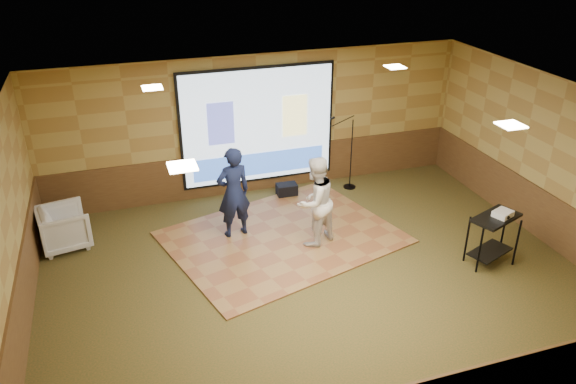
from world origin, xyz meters
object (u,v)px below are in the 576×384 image
object	(u,v)px
player_left	(234,193)
av_table	(494,231)
banquet_chair	(64,227)
projector	(503,214)
projector_screen	(258,127)
player_right	(315,202)
duffel_bag	(287,190)
mic_stand	(348,167)
dance_floor	(283,237)

from	to	relation	value
player_left	av_table	world-z (taller)	player_left
banquet_chair	projector	bearing A→B (deg)	-122.94
projector_screen	av_table	xyz separation A→B (m)	(3.05, -4.01, -0.83)
av_table	banquet_chair	distance (m)	7.62
av_table	banquet_chair	size ratio (longest dim) A/B	1.09
player_right	projector_screen	bearing A→B (deg)	-107.17
banquet_chair	duffel_bag	xyz separation A→B (m)	(4.48, 0.69, -0.25)
projector_screen	projector	size ratio (longest dim) A/B	10.91
av_table	projector_screen	bearing A→B (deg)	127.27
projector	mic_stand	size ratio (longest dim) A/B	0.18
dance_floor	player_left	bearing A→B (deg)	155.70
projector_screen	player_right	world-z (taller)	projector_screen
dance_floor	player_left	size ratio (longest dim) A/B	2.30
projector	duffel_bag	bearing A→B (deg)	104.75
dance_floor	duffel_bag	distance (m)	1.77
projector	banquet_chair	bearing A→B (deg)	136.09
player_left	av_table	distance (m)	4.63
dance_floor	player_right	size ratio (longest dim) A/B	2.40
player_left	mic_stand	bearing A→B (deg)	-165.94
dance_floor	duffel_bag	bearing A→B (deg)	69.66
duffel_bag	banquet_chair	bearing A→B (deg)	-171.20
player_left	projector	xyz separation A→B (m)	(4.11, -2.31, 0.07)
banquet_chair	player_right	bearing A→B (deg)	-117.81
projector	av_table	bearing A→B (deg)	142.72
projector	player_left	bearing A→B (deg)	128.84
player_right	projector	distance (m)	3.20
mic_stand	projector	bearing A→B (deg)	-90.36
dance_floor	player_left	world-z (taller)	player_left
projector	duffel_bag	size ratio (longest dim) A/B	0.70
projector	banquet_chair	distance (m)	7.74
dance_floor	duffel_bag	size ratio (longest dim) A/B	9.37
projector	player_right	bearing A→B (deg)	128.77
duffel_bag	dance_floor	bearing A→B (deg)	-110.34
av_table	mic_stand	bearing A→B (deg)	108.25
projector_screen	mic_stand	world-z (taller)	projector_screen
player_right	banquet_chair	xyz separation A→B (m)	(-4.36, 1.33, -0.49)
player_left	player_right	size ratio (longest dim) A/B	1.04
dance_floor	player_right	xyz separation A→B (m)	(0.50, -0.37, 0.86)
player_right	mic_stand	distance (m)	2.53
av_table	projector	xyz separation A→B (m)	(0.10, -0.03, 0.34)
player_left	mic_stand	xyz separation A→B (m)	(2.85, 1.24, -0.42)
av_table	duffel_bag	world-z (taller)	av_table
player_right	duffel_bag	bearing A→B (deg)	-118.93
projector_screen	dance_floor	bearing A→B (deg)	-93.58
projector_screen	banquet_chair	distance (m)	4.30
banquet_chair	duffel_bag	distance (m)	4.54
av_table	banquet_chair	world-z (taller)	av_table
av_table	projector	size ratio (longest dim) A/B	3.05
player_right	duffel_bag	world-z (taller)	player_right
projector_screen	banquet_chair	size ratio (longest dim) A/B	3.88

